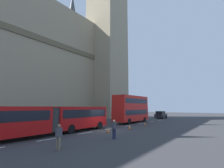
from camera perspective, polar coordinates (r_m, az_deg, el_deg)
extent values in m
plane|color=#333335|center=(21.65, -3.47, -15.38)|extent=(160.00, 160.00, 0.00)
cube|color=silver|center=(16.66, -20.76, -17.16)|extent=(2.20, 0.16, 0.01)
cube|color=silver|center=(19.56, -8.98, -16.09)|extent=(2.20, 0.16, 0.01)
cube|color=silver|center=(23.03, -0.59, -14.93)|extent=(2.20, 0.16, 0.01)
cube|color=silver|center=(26.84, 5.46, -13.89)|extent=(2.20, 0.16, 0.01)
cube|color=silver|center=(30.86, 9.93, -13.02)|extent=(2.20, 0.16, 0.01)
cube|color=silver|center=(35.03, 13.33, -12.30)|extent=(2.20, 0.16, 0.01)
cube|color=silver|center=(39.30, 15.98, -11.70)|extent=(2.20, 0.16, 0.01)
cube|color=tan|center=(53.73, -1.69, 18.06)|extent=(9.16, 9.16, 52.66)
cone|color=#383D42|center=(51.47, -13.32, 24.31)|extent=(2.40, 2.40, 6.81)
cube|color=#B20F0F|center=(21.47, -10.94, -10.89)|extent=(7.57, 2.50, 2.50)
cube|color=black|center=(21.45, -10.91, -9.69)|extent=(6.97, 2.54, 0.90)
cube|color=#B20F0F|center=(16.86, -32.86, -10.67)|extent=(7.57, 2.50, 2.50)
cube|color=black|center=(16.83, -32.74, -9.14)|extent=(6.97, 2.54, 0.90)
cylinder|color=#2D2D2D|center=(18.83, -20.57, -10.99)|extent=(2.38, 2.38, 2.25)
cylinder|color=black|center=(22.55, -4.37, -13.79)|extent=(1.00, 0.30, 1.00)
cylinder|color=black|center=(19.23, -13.77, -14.63)|extent=(1.00, 0.30, 1.00)
cube|color=red|center=(31.76, 6.63, -10.05)|extent=(9.17, 2.50, 2.40)
cube|color=#1E232D|center=(31.75, 6.61, -9.42)|extent=(8.25, 2.54, 0.84)
cube|color=red|center=(31.75, 6.56, -5.99)|extent=(8.99, 2.50, 2.10)
cube|color=#1E232D|center=(31.75, 6.56, -5.81)|extent=(8.25, 2.54, 0.84)
cylinder|color=black|center=(33.90, 10.84, -11.68)|extent=(1.00, 0.30, 1.00)
cylinder|color=black|center=(28.73, 5.71, -12.50)|extent=(1.00, 0.30, 1.00)
cube|color=black|center=(45.00, 16.25, -10.28)|extent=(4.40, 1.80, 0.90)
cube|color=black|center=(44.78, 16.13, -9.27)|extent=(2.46, 1.66, 0.70)
cylinder|color=black|center=(46.08, 17.84, -10.63)|extent=(0.64, 0.30, 0.64)
cylinder|color=black|center=(43.42, 16.65, -10.87)|extent=(0.64, 0.30, 0.64)
cube|color=black|center=(19.64, -1.31, -16.12)|extent=(0.36, 0.36, 0.03)
cone|color=orange|center=(19.60, -1.30, -15.28)|extent=(0.28, 0.28, 0.55)
cylinder|color=white|center=(19.60, -1.30, -15.20)|extent=(0.17, 0.17, 0.08)
cube|color=black|center=(22.75, 6.01, -14.95)|extent=(0.36, 0.36, 0.03)
cone|color=orange|center=(22.72, 6.00, -14.22)|extent=(0.28, 0.28, 0.55)
cylinder|color=white|center=(22.71, 6.00, -14.15)|extent=(0.17, 0.17, 0.08)
cube|color=black|center=(27.42, 11.10, -13.63)|extent=(0.36, 0.36, 0.03)
cone|color=orange|center=(27.39, 11.09, -13.03)|extent=(0.28, 0.28, 0.55)
cylinder|color=white|center=(27.39, 11.09, -12.97)|extent=(0.17, 0.17, 0.08)
cylinder|color=#726651|center=(12.37, -17.42, -18.73)|extent=(0.16, 0.16, 0.86)
cylinder|color=#726651|center=(12.53, -18.01, -18.57)|extent=(0.16, 0.16, 0.86)
cube|color=#3F3F47|center=(12.33, -17.57, -15.32)|extent=(0.40, 0.24, 0.60)
sphere|color=#936B4C|center=(12.28, -17.49, -13.38)|extent=(0.22, 0.22, 0.22)
cylinder|color=#262D4C|center=(15.81, 1.02, -16.62)|extent=(0.16, 0.16, 0.86)
cylinder|color=#262D4C|center=(15.94, 0.43, -16.55)|extent=(0.16, 0.16, 0.86)
cube|color=#3F3F47|center=(15.78, 0.72, -13.96)|extent=(0.41, 0.26, 0.60)
sphere|color=beige|center=(15.74, 0.72, -12.44)|extent=(0.22, 0.22, 0.22)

